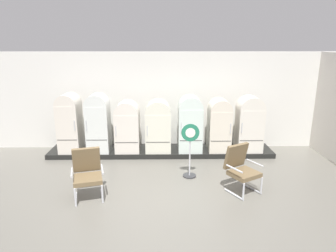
{
  "coord_description": "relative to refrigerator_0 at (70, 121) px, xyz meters",
  "views": [
    {
      "loc": [
        0.07,
        -5.23,
        3.11
      ],
      "look_at": [
        0.2,
        2.75,
        0.9
      ],
      "focal_mm": 32.4,
      "sensor_mm": 36.0,
      "label": 1
    }
  ],
  "objects": [
    {
      "name": "back_wall",
      "position": [
        2.53,
        0.74,
        0.44
      ],
      "size": [
        11.76,
        0.12,
        2.85
      ],
      "color": "silver",
      "rests_on": "ground"
    },
    {
      "name": "refrigerator_6",
      "position": [
        5.0,
        -0.03,
        -0.05
      ],
      "size": [
        0.7,
        0.63,
        1.56
      ],
      "color": "silver",
      "rests_on": "display_plinth"
    },
    {
      "name": "refrigerator_0",
      "position": [
        0.0,
        0.0,
        0.0
      ],
      "size": [
        0.58,
        0.69,
        1.63
      ],
      "color": "silver",
      "rests_on": "display_plinth"
    },
    {
      "name": "armchair_left",
      "position": [
        1.03,
        -2.39,
        -0.46
      ],
      "size": [
        0.73,
        0.76,
        1.02
      ],
      "color": "silver",
      "rests_on": "ground"
    },
    {
      "name": "ground",
      "position": [
        2.53,
        -2.92,
        -1.03
      ],
      "size": [
        12.0,
        10.0,
        0.05
      ],
      "primitive_type": "cube",
      "color": "#656259"
    },
    {
      "name": "refrigerator_5",
      "position": [
        4.17,
        -0.01,
        -0.09
      ],
      "size": [
        0.61,
        0.67,
        1.48
      ],
      "color": "silver",
      "rests_on": "display_plinth"
    },
    {
      "name": "display_plinth",
      "position": [
        2.53,
        0.1,
        -0.94
      ],
      "size": [
        6.34,
        0.95,
        0.13
      ],
      "primitive_type": "cube",
      "color": "black",
      "rests_on": "ground"
    },
    {
      "name": "sign_stand",
      "position": [
        3.22,
        -1.48,
        -0.4
      ],
      "size": [
        0.42,
        0.32,
        1.31
      ],
      "color": "#2D2D30",
      "rests_on": "ground"
    },
    {
      "name": "refrigerator_4",
      "position": [
        3.35,
        -0.01,
        -0.04
      ],
      "size": [
        0.66,
        0.68,
        1.57
      ],
      "color": "silver",
      "rests_on": "display_plinth"
    },
    {
      "name": "refrigerator_1",
      "position": [
        0.79,
        -0.03,
        -0.0
      ],
      "size": [
        0.61,
        0.63,
        1.63
      ],
      "color": "silver",
      "rests_on": "display_plinth"
    },
    {
      "name": "armchair_right",
      "position": [
        4.25,
        -2.2,
        -0.46
      ],
      "size": [
        0.81,
        0.84,
        1.02
      ],
      "color": "silver",
      "rests_on": "ground"
    },
    {
      "name": "refrigerator_2",
      "position": [
        1.6,
        -0.03,
        -0.12
      ],
      "size": [
        0.67,
        0.64,
        1.43
      ],
      "color": "silver",
      "rests_on": "display_plinth"
    },
    {
      "name": "refrigerator_3",
      "position": [
        2.45,
        -0.01,
        -0.11
      ],
      "size": [
        0.7,
        0.66,
        1.45
      ],
      "color": "silver",
      "rests_on": "display_plinth"
    }
  ]
}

